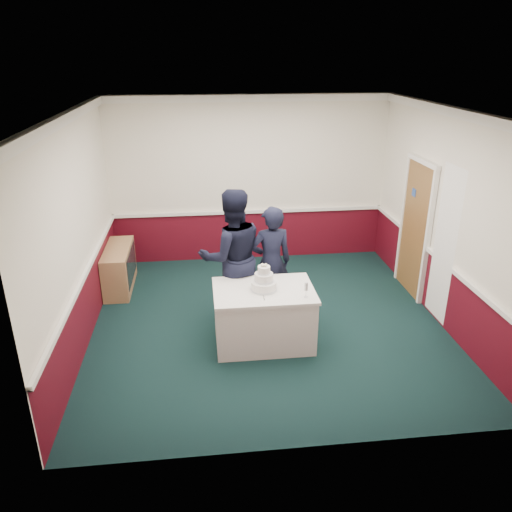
{
  "coord_description": "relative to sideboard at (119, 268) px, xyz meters",
  "views": [
    {
      "loc": [
        -0.9,
        -6.3,
        3.69
      ],
      "look_at": [
        -0.18,
        -0.1,
        1.1
      ],
      "focal_mm": 35.0,
      "sensor_mm": 36.0,
      "label": 1
    }
  ],
  "objects": [
    {
      "name": "person_woman",
      "position": [
        2.35,
        -1.2,
        0.5
      ],
      "size": [
        0.67,
        0.49,
        1.69
      ],
      "primitive_type": "imported",
      "rotation": [
        0.0,
        0.0,
        3.28
      ],
      "color": "black",
      "rests_on": "ground"
    },
    {
      "name": "champagne_flute",
      "position": [
        2.65,
        -2.22,
        0.58
      ],
      "size": [
        0.05,
        0.05,
        0.21
      ],
      "color": "silver",
      "rests_on": "cake_table"
    },
    {
      "name": "sideboard",
      "position": [
        0.0,
        0.0,
        0.0
      ],
      "size": [
        0.41,
        1.2,
        0.7
      ],
      "color": "#9E784C",
      "rests_on": "ground"
    },
    {
      "name": "wedding_cake",
      "position": [
        2.15,
        -1.94,
        0.55
      ],
      "size": [
        0.35,
        0.35,
        0.36
      ],
      "color": "white",
      "rests_on": "cake_table"
    },
    {
      "name": "room_shell",
      "position": [
        2.36,
        -0.83,
        1.62
      ],
      "size": [
        5.0,
        5.0,
        3.0
      ],
      "color": "white",
      "rests_on": "ground"
    },
    {
      "name": "person_man",
      "position": [
        1.79,
        -1.25,
        0.63
      ],
      "size": [
        1.07,
        0.89,
        1.97
      ],
      "primitive_type": "imported",
      "rotation": [
        0.0,
        0.0,
        3.31
      ],
      "color": "black",
      "rests_on": "ground"
    },
    {
      "name": "cake_table",
      "position": [
        2.15,
        -1.94,
        0.05
      ],
      "size": [
        1.32,
        0.92,
        0.79
      ],
      "color": "white",
      "rests_on": "ground"
    },
    {
      "name": "ground",
      "position": [
        2.28,
        -1.44,
        -0.35
      ],
      "size": [
        5.0,
        5.0,
        0.0
      ],
      "primitive_type": "plane",
      "color": "black",
      "rests_on": "ground"
    },
    {
      "name": "cake_knife",
      "position": [
        2.12,
        -2.14,
        0.44
      ],
      "size": [
        0.02,
        0.22,
        0.0
      ],
      "primitive_type": "cube",
      "rotation": [
        0.0,
        0.0,
        -0.02
      ],
      "color": "silver",
      "rests_on": "cake_table"
    }
  ]
}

